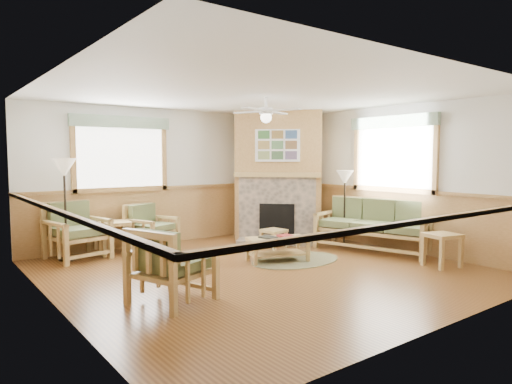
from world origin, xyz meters
TOP-DOWN VIEW (x-y plane):
  - floor at (0.00, 0.00)m, footprint 6.00×6.00m
  - ceiling at (0.00, 0.00)m, footprint 6.00×6.00m
  - wall_back at (0.00, 3.00)m, footprint 6.00×0.02m
  - wall_front at (0.00, -3.00)m, footprint 6.00×0.02m
  - wall_left at (-3.00, 0.00)m, footprint 0.02×6.00m
  - wall_right at (3.00, 0.00)m, footprint 0.02×6.00m
  - wainscot at (0.00, 0.00)m, footprint 6.00×6.00m
  - fireplace at (2.05, 2.05)m, footprint 3.11×3.11m
  - window_back at (-1.10, 2.96)m, footprint 1.90×0.16m
  - window_right at (2.96, -0.20)m, footprint 0.16×1.90m
  - ceiling_fan at (0.30, 0.30)m, footprint 1.59×1.59m
  - sofa at (2.55, -0.09)m, footprint 2.24×1.41m
  - armchair_back_left at (-2.06, 2.52)m, footprint 1.03×1.03m
  - armchair_back_right at (-0.69, 2.55)m, footprint 0.99×0.99m
  - armchair_left at (-1.82, -0.57)m, footprint 1.04×1.04m
  - coffee_table at (0.57, 0.32)m, footprint 1.10×0.79m
  - end_table_chairs at (-1.41, 2.55)m, footprint 0.59×0.57m
  - end_table_sofa at (2.41, -1.55)m, footprint 0.57×0.56m
  - footstool at (1.24, 1.25)m, footprint 0.46×0.46m
  - braided_rug at (0.85, 0.17)m, footprint 2.08×2.08m
  - floor_lamp_left at (-2.24, 2.55)m, footprint 0.46×0.46m
  - floor_lamp_right at (2.55, 0.63)m, footprint 0.36×0.36m
  - book_red at (0.72, 0.27)m, footprint 0.26×0.33m
  - book_dark at (0.42, 0.39)m, footprint 0.25×0.31m

SIDE VIEW (x-z plane):
  - floor at x=0.00m, z-range -0.01..0.00m
  - braided_rug at x=0.85m, z-range 0.00..0.01m
  - footstool at x=1.24m, z-range 0.00..0.35m
  - coffee_table at x=0.57m, z-range 0.00..0.40m
  - end_table_sofa at x=2.41m, z-range 0.00..0.53m
  - end_table_chairs at x=-1.41m, z-range 0.00..0.59m
  - book_dark at x=0.42m, z-range 0.41..0.44m
  - armchair_back_right at x=-0.69m, z-range 0.00..0.85m
  - book_red at x=0.72m, z-range 0.41..0.44m
  - armchair_left at x=-1.82m, z-range 0.00..0.91m
  - sofa at x=2.55m, z-range 0.00..0.96m
  - armchair_back_left at x=-2.06m, z-range 0.00..0.98m
  - wainscot at x=0.00m, z-range 0.00..1.10m
  - floor_lamp_right at x=2.55m, z-range 0.00..1.49m
  - floor_lamp_left at x=-2.24m, z-range 0.00..1.73m
  - wall_back at x=0.00m, z-range 0.00..2.70m
  - wall_front at x=0.00m, z-range 0.00..2.70m
  - wall_left at x=-3.00m, z-range 0.00..2.70m
  - wall_right at x=3.00m, z-range 0.00..2.70m
  - fireplace at x=2.05m, z-range 0.00..2.70m
  - window_back at x=-1.10m, z-range 1.78..3.28m
  - window_right at x=2.96m, z-range 1.78..3.28m
  - ceiling_fan at x=0.30m, z-range 2.48..2.84m
  - ceiling at x=0.00m, z-range 2.70..2.71m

